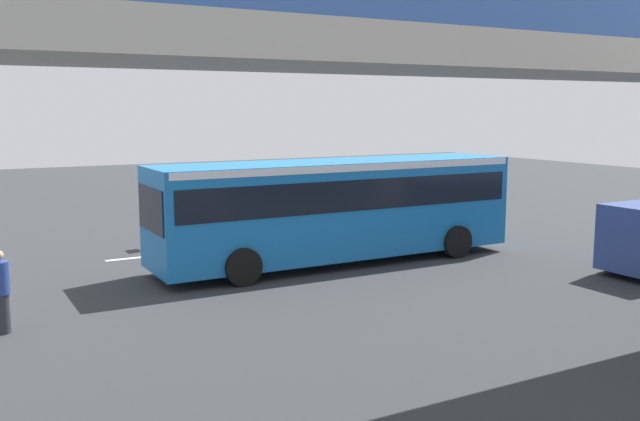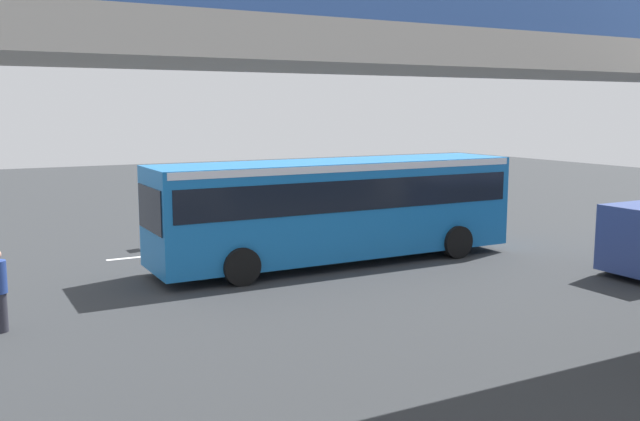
% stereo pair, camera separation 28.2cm
% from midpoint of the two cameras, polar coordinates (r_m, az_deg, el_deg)
% --- Properties ---
extents(ground, '(80.00, 80.00, 0.00)m').
position_cam_midpoint_polar(ground, '(22.40, -2.83, -3.87)').
color(ground, '#2D3033').
extents(city_bus, '(11.54, 2.85, 3.15)m').
position_cam_midpoint_polar(city_bus, '(21.41, 1.76, 0.69)').
color(city_bus, '#196BB7').
rests_on(city_bus, ground).
extents(traffic_sign, '(0.08, 0.60, 2.80)m').
position_cam_midpoint_polar(traffic_sign, '(24.88, -10.99, 1.63)').
color(traffic_sign, slate).
rests_on(traffic_sign, ground).
extents(lane_dash_leftmost, '(2.00, 0.20, 0.01)m').
position_cam_midpoint_polar(lane_dash_leftmost, '(26.22, 2.94, -2.06)').
color(lane_dash_leftmost, silver).
rests_on(lane_dash_leftmost, ground).
extents(lane_dash_left, '(2.00, 0.20, 0.01)m').
position_cam_midpoint_polar(lane_dash_left, '(24.41, -5.12, -2.86)').
color(lane_dash_left, silver).
rests_on(lane_dash_left, ground).
extents(lane_dash_centre, '(2.00, 0.20, 0.01)m').
position_cam_midpoint_polar(lane_dash_centre, '(23.17, -14.27, -3.70)').
color(lane_dash_centre, silver).
rests_on(lane_dash_centre, ground).
extents(pedestrian_overpass, '(28.00, 2.60, 6.86)m').
position_cam_midpoint_polar(pedestrian_overpass, '(12.56, 20.46, 9.47)').
color(pedestrian_overpass, '#B2ADA5').
rests_on(pedestrian_overpass, ground).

